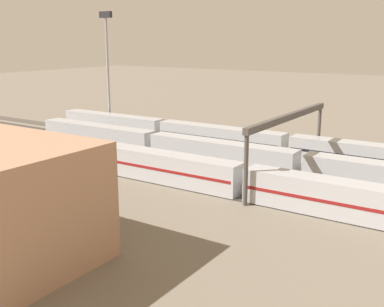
# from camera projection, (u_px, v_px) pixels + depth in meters

# --- Properties ---
(ground_plane) EXTENTS (400.00, 400.00, 0.00)m
(ground_plane) POSITION_uv_depth(u_px,v_px,m) (216.00, 167.00, 68.13)
(ground_plane) COLOR #756B5B
(track_bed_0) EXTENTS (140.00, 2.80, 0.12)m
(track_bed_0) POSITION_uv_depth(u_px,v_px,m) (247.00, 153.00, 76.23)
(track_bed_0) COLOR #4C443D
(track_bed_0) RESTS_ON ground_plane
(track_bed_1) EXTENTS (140.00, 2.80, 0.12)m
(track_bed_1) POSITION_uv_depth(u_px,v_px,m) (233.00, 160.00, 72.17)
(track_bed_1) COLOR #3D3833
(track_bed_1) RESTS_ON ground_plane
(track_bed_2) EXTENTS (140.00, 2.80, 0.12)m
(track_bed_2) POSITION_uv_depth(u_px,v_px,m) (216.00, 167.00, 68.12)
(track_bed_2) COLOR #3D3833
(track_bed_2) RESTS_ON ground_plane
(track_bed_3) EXTENTS (140.00, 2.80, 0.12)m
(track_bed_3) POSITION_uv_depth(u_px,v_px,m) (198.00, 175.00, 64.06)
(track_bed_3) COLOR #3D3833
(track_bed_3) RESTS_ON ground_plane
(track_bed_4) EXTENTS (140.00, 2.80, 0.12)m
(track_bed_4) POSITION_uv_depth(u_px,v_px,m) (176.00, 184.00, 60.00)
(track_bed_4) COLOR #3D3833
(track_bed_4) RESTS_ON ground_plane
(train_on_track_4) EXTENTS (95.60, 3.06, 3.80)m
(train_on_track_4) POSITION_uv_depth(u_px,v_px,m) (244.00, 182.00, 54.41)
(train_on_track_4) COLOR #B7BABF
(train_on_track_4) RESTS_ON ground_plane
(train_on_track_0) EXTENTS (71.40, 3.06, 3.80)m
(train_on_track_0) POSITION_uv_depth(u_px,v_px,m) (220.00, 138.00, 78.51)
(train_on_track_0) COLOR #B7BABF
(train_on_track_0) RESTS_ON ground_plane
(train_on_track_2) EXTENTS (95.60, 3.00, 3.80)m
(train_on_track_2) POSITION_uv_depth(u_px,v_px,m) (301.00, 166.00, 60.83)
(train_on_track_2) COLOR #B7BABF
(train_on_track_2) RESTS_ON ground_plane
(light_mast_0) EXTENTS (2.80, 0.70, 23.33)m
(light_mast_0) POSITION_uv_depth(u_px,v_px,m) (107.00, 54.00, 92.13)
(light_mast_0) COLOR #9EA0A5
(light_mast_0) RESTS_ON ground_plane
(signal_gantry) EXTENTS (0.70, 25.00, 8.80)m
(signal_gantry) POSITION_uv_depth(u_px,v_px,m) (289.00, 124.00, 60.57)
(signal_gantry) COLOR #4C4742
(signal_gantry) RESTS_ON ground_plane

